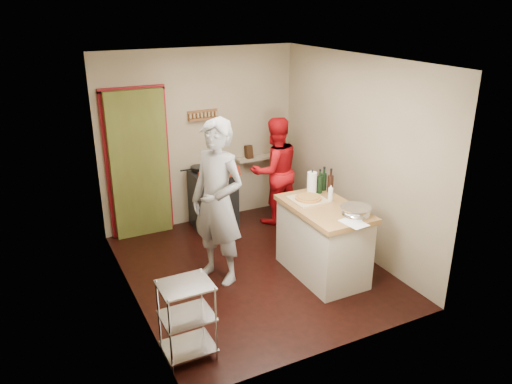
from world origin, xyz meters
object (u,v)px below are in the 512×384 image
Objects in this scene: person_stripe at (218,203)px; person_red at (275,171)px; island at (323,239)px; wire_shelving at (187,317)px; stove at (213,199)px.

person_stripe reaches higher than person_red.
person_red is (0.24, 1.68, 0.33)m from island.
person_red is at bearing 46.90° from wire_shelving.
person_red reaches higher than island.
person_red is (0.92, -0.22, 0.36)m from stove.
person_stripe is at bearing -109.45° from stove.
person_red is at bearing 81.74° from island.
stove is 0.50× the size of person_stripe.
wire_shelving is 0.61× the size of island.
island is at bearing 39.83° from person_stripe.
person_stripe reaches higher than wire_shelving.
person_red is (1.42, 1.19, -0.18)m from person_stripe.
wire_shelving is (-1.33, -2.62, -0.01)m from stove.
island is at bearing -70.58° from stove.
wire_shelving is 3.31m from person_red.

